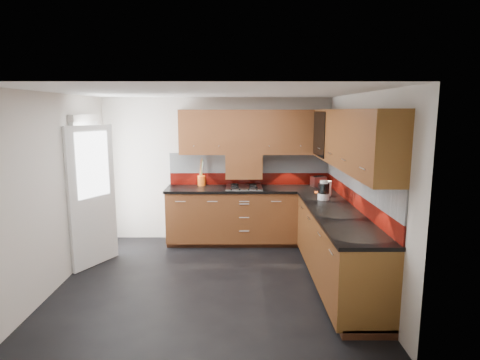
{
  "coord_description": "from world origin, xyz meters",
  "views": [
    {
      "loc": [
        0.36,
        -4.93,
        2.18
      ],
      "look_at": [
        0.38,
        0.65,
        1.22
      ],
      "focal_mm": 30.0,
      "sensor_mm": 36.0,
      "label": 1
    }
  ],
  "objects_px": {
    "gas_hob": "(244,187)",
    "food_processor": "(324,191)",
    "toaster": "(318,181)",
    "utensil_pot": "(201,180)"
  },
  "relations": [
    {
      "from": "toaster",
      "to": "food_processor",
      "type": "relative_size",
      "value": 1.01
    },
    {
      "from": "gas_hob",
      "to": "food_processor",
      "type": "bearing_deg",
      "value": -37.97
    },
    {
      "from": "gas_hob",
      "to": "toaster",
      "type": "bearing_deg",
      "value": 6.94
    },
    {
      "from": "gas_hob",
      "to": "utensil_pot",
      "type": "relative_size",
      "value": 1.24
    },
    {
      "from": "gas_hob",
      "to": "food_processor",
      "type": "distance_m",
      "value": 1.42
    },
    {
      "from": "toaster",
      "to": "gas_hob",
      "type": "bearing_deg",
      "value": -173.06
    },
    {
      "from": "utensil_pot",
      "to": "food_processor",
      "type": "distance_m",
      "value": 2.13
    },
    {
      "from": "gas_hob",
      "to": "toaster",
      "type": "distance_m",
      "value": 1.25
    },
    {
      "from": "utensil_pot",
      "to": "toaster",
      "type": "bearing_deg",
      "value": -2.34
    },
    {
      "from": "gas_hob",
      "to": "utensil_pot",
      "type": "bearing_deg",
      "value": 162.04
    }
  ]
}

